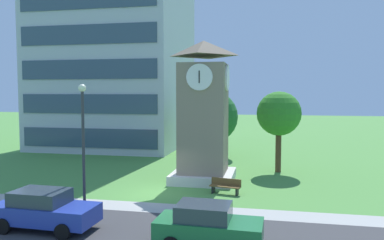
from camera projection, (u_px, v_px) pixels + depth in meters
ground_plane at (160, 194)px, 22.07m from camera, size 160.00×160.00×0.00m
street_asphalt at (110, 240)px, 15.16m from camera, size 120.00×7.20×0.01m
kerb_strip at (145, 207)px, 19.47m from camera, size 120.00×1.60×0.01m
office_building at (117, 44)px, 41.98m from camera, size 14.64×14.47×22.40m
clock_tower at (204, 120)px, 25.01m from camera, size 4.03×4.03×9.23m
park_bench at (225, 186)px, 21.99m from camera, size 1.86×0.83×0.88m
street_lamp at (83, 135)px, 18.05m from camera, size 0.36×0.36×6.26m
tree_by_building at (279, 114)px, 27.79m from camera, size 3.24×3.24×5.95m
tree_near_tower at (212, 117)px, 34.32m from camera, size 4.66×4.66×6.01m
parked_car_blue at (44, 209)px, 16.28m from camera, size 4.53×2.12×1.69m
parked_car_green at (208, 226)px, 14.30m from camera, size 4.06×2.02×1.69m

